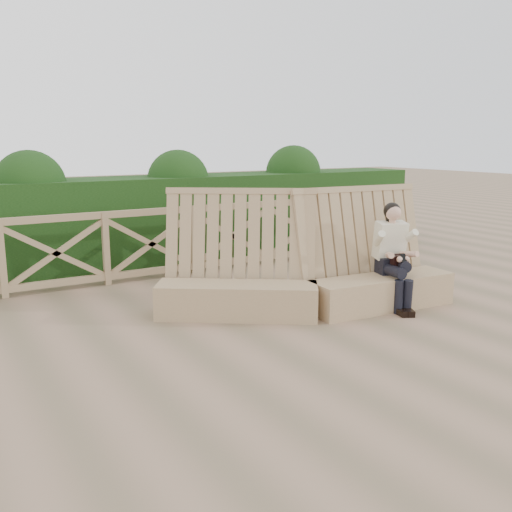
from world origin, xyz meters
TOP-DOWN VIEW (x-y plane):
  - ground at (0.00, 0.00)m, footprint 60.00×60.00m
  - bench at (1.08, 0.86)m, footprint 3.73×1.92m
  - woman at (2.14, 0.48)m, footprint 0.54×0.85m
  - guardrail at (0.00, 3.50)m, footprint 10.10×0.09m
  - hedge at (0.00, 4.70)m, footprint 12.00×1.20m

SIDE VIEW (x-z plane):
  - ground at x=0.00m, z-range 0.00..0.00m
  - bench at x=1.08m, z-range -0.39..1.16m
  - guardrail at x=0.00m, z-range 0.00..1.10m
  - woman at x=2.14m, z-range 0.04..1.39m
  - hedge at x=0.00m, z-range 0.00..1.50m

